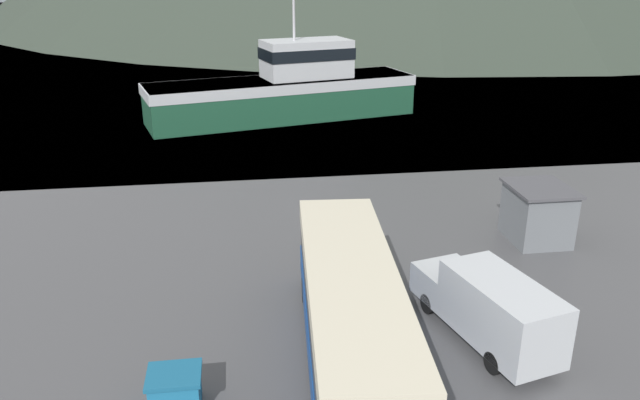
{
  "coord_description": "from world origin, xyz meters",
  "views": [
    {
      "loc": [
        -3.49,
        -8.03,
        11.42
      ],
      "look_at": [
        -0.06,
        16.34,
        2.0
      ],
      "focal_mm": 35.0,
      "sensor_mm": 36.0,
      "label": 1
    }
  ],
  "objects_px": {
    "tour_bus": "(351,312)",
    "fishing_boat": "(286,89)",
    "delivery_van": "(489,306)",
    "storage_bin": "(175,390)",
    "dock_kiosk": "(538,213)"
  },
  "relations": [
    {
      "from": "fishing_boat",
      "to": "storage_bin",
      "type": "distance_m",
      "value": 33.92
    },
    {
      "from": "storage_bin",
      "to": "delivery_van",
      "type": "bearing_deg",
      "value": 11.4
    },
    {
      "from": "fishing_boat",
      "to": "delivery_van",
      "type": "bearing_deg",
      "value": 171.88
    },
    {
      "from": "fishing_boat",
      "to": "dock_kiosk",
      "type": "relative_size",
      "value": 7.3
    },
    {
      "from": "delivery_van",
      "to": "storage_bin",
      "type": "distance_m",
      "value": 9.86
    },
    {
      "from": "dock_kiosk",
      "to": "tour_bus",
      "type": "bearing_deg",
      "value": -141.06
    },
    {
      "from": "delivery_van",
      "to": "storage_bin",
      "type": "xyz_separation_m",
      "value": [
        -9.64,
        -1.94,
        -0.68
      ]
    },
    {
      "from": "tour_bus",
      "to": "storage_bin",
      "type": "bearing_deg",
      "value": -162.03
    },
    {
      "from": "storage_bin",
      "to": "fishing_boat",
      "type": "bearing_deg",
      "value": 79.72
    },
    {
      "from": "tour_bus",
      "to": "fishing_boat",
      "type": "relative_size",
      "value": 0.53
    },
    {
      "from": "tour_bus",
      "to": "storage_bin",
      "type": "xyz_separation_m",
      "value": [
        -5.06,
        -1.24,
        -1.26
      ]
    },
    {
      "from": "fishing_boat",
      "to": "dock_kiosk",
      "type": "height_order",
      "value": "fishing_boat"
    },
    {
      "from": "delivery_van",
      "to": "storage_bin",
      "type": "relative_size",
      "value": 4.27
    },
    {
      "from": "delivery_van",
      "to": "tour_bus",
      "type": "bearing_deg",
      "value": 174.67
    },
    {
      "from": "tour_bus",
      "to": "dock_kiosk",
      "type": "xyz_separation_m",
      "value": [
        9.7,
        7.83,
        -0.58
      ]
    }
  ]
}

